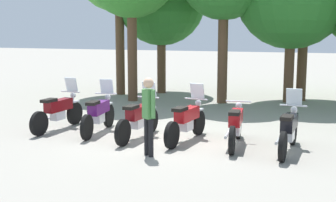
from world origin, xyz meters
The scene contains 9 objects.
ground_plane centered at (0.00, 0.00, 0.00)m, with size 80.00×80.00×0.00m, color gray.
motorcycle_0 centered at (-3.05, 0.28, 0.52)m, with size 0.65×2.19×1.37m.
motorcycle_1 centered at (-1.84, 0.26, 0.52)m, with size 0.62×2.19×1.37m.
motorcycle_2 centered at (-0.61, -0.02, 0.52)m, with size 0.64×2.19×1.37m.
motorcycle_3 centered at (0.61, 0.07, 0.52)m, with size 0.71×2.18×1.37m.
motorcycle_4 centered at (1.83, -0.01, 0.50)m, with size 0.62×2.19×0.99m.
motorcycle_5 centered at (3.05, -0.23, 0.52)m, with size 0.62×2.19×1.37m.
person_0 centered at (0.17, -1.45, 1.00)m, with size 0.37×0.32×1.71m.
tree_2 centered at (-2.57, 7.82, 3.77)m, with size 3.63×3.63×5.60m.
Camera 1 is at (3.50, -10.73, 2.80)m, focal length 49.94 mm.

